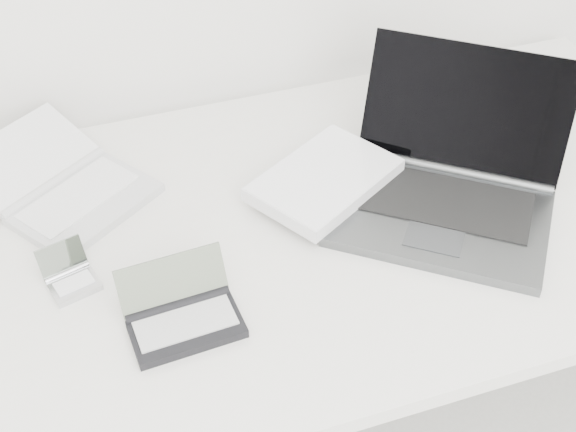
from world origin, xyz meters
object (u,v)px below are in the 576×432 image
object	(u,v)px
laptop_large	(410,184)
palmtop_charcoal	(183,316)
desk	(297,242)
netbook_open_white	(67,190)

from	to	relation	value
laptop_large	palmtop_charcoal	size ratio (longest dim) A/B	3.40
desk	netbook_open_white	distance (m)	0.42
desk	netbook_open_white	size ratio (longest dim) A/B	4.17
desk	palmtop_charcoal	world-z (taller)	palmtop_charcoal
netbook_open_white	desk	bearing A→B (deg)	-62.42
laptop_large	netbook_open_white	distance (m)	0.61
palmtop_charcoal	desk	bearing A→B (deg)	29.89
netbook_open_white	palmtop_charcoal	size ratio (longest dim) A/B	2.20
palmtop_charcoal	laptop_large	bearing A→B (deg)	15.03
desk	palmtop_charcoal	xyz separation A→B (m)	(-0.24, -0.16, 0.06)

